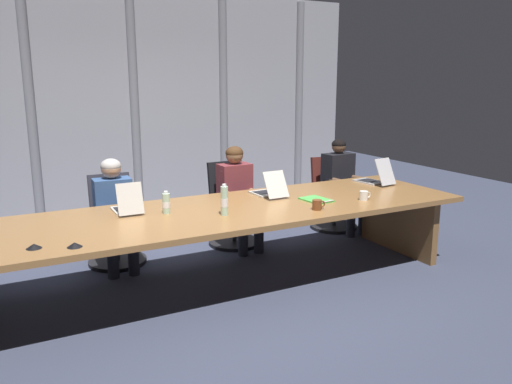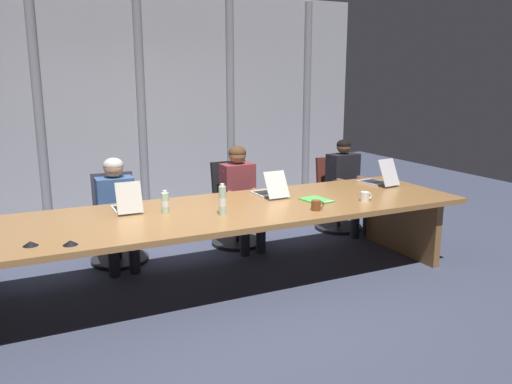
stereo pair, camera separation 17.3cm
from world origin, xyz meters
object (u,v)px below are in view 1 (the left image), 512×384
Objects in this scene: laptop_right_mid at (374,178)px; coffee_mug_near at (317,205)px; office_chair_center at (232,214)px; person_left_mid at (115,207)px; water_bottle_primary at (166,203)px; conference_mic_left_side at (75,245)px; conference_mic_middle at (34,246)px; laptop_center at (268,190)px; office_chair_right_mid at (332,202)px; person_right_mid at (342,180)px; office_chair_left_mid at (115,231)px; person_center at (238,191)px; spiral_notepad at (316,200)px; coffee_mug_far at (364,196)px; laptop_left_mid at (127,206)px; water_bottle_secondary at (224,201)px.

laptop_right_mid reaches higher than coffee_mug_near.
laptop_right_mid is 0.51× the size of office_chair_center.
person_left_mid is (-1.38, -0.16, 0.29)m from office_chair_center.
water_bottle_primary reaches higher than coffee_mug_near.
laptop_right_mid is 1.69m from office_chair_center.
laptop_right_mid is at bearing 79.05° from person_left_mid.
conference_mic_left_side and conference_mic_middle have the same top height.
laptop_center is 0.46× the size of office_chair_center.
office_chair_right_mid reaches higher than coffee_mug_near.
person_right_mid is at bearing 22.53° from conference_mic_left_side.
office_chair_left_mid is 0.80× the size of person_center.
office_chair_right_mid is at bearing 94.01° from person_center.
office_chair_left_mid is 2.84m from person_right_mid.
conference_mic_middle is at bearing 178.86° from spiral_notepad.
spiral_notepad is at bearing 16.27° from person_center.
office_chair_center is 4.68× the size of water_bottle_primary.
laptop_center is 3.45× the size of coffee_mug_far.
laptop_left_mid is 3.50× the size of conference_mic_left_side.
laptop_left_mid is at bearing -67.91° from person_center.
person_left_mid is 5.49× the size of water_bottle_primary.
spiral_notepad is (-1.06, -0.40, -0.05)m from laptop_right_mid.
spiral_notepad is at bearing -102.75° from laptop_left_mid.
laptop_center is at bearing -54.99° from office_chair_right_mid.
water_bottle_secondary is at bearing 175.38° from coffee_mug_far.
laptop_center is 4.03× the size of conference_mic_left_side.
office_chair_center is 2.88× the size of spiral_notepad.
water_bottle_secondary is 1.03m from spiral_notepad.
person_center is at bearing 0.75° from office_chair_center.
office_chair_right_mid is 2.74× the size of spiral_notepad.
coffee_mug_near reaches higher than conference_mic_middle.
coffee_mug_near is at bearing 4.46° from person_center.
office_chair_center is 0.82× the size of person_right_mid.
water_bottle_secondary reaches higher than office_chair_right_mid.
office_chair_center reaches higher than conference_mic_left_side.
person_center reaches higher than office_chair_left_mid.
conference_mic_middle is (-0.87, -1.48, 0.41)m from office_chair_left_mid.
laptop_left_mid is 3.00× the size of coffee_mug_far.
laptop_center is 2.38m from conference_mic_middle.
conference_mic_middle is at bearing -61.62° from person_center.
water_bottle_primary is 1.93m from coffee_mug_far.
person_left_mid is at bearing 57.06° from conference_mic_middle.
laptop_right_mid is (1.37, -0.02, 0.01)m from laptop_center.
coffee_mug_far is (1.45, -0.12, -0.08)m from water_bottle_secondary.
laptop_right_mid is at bearing 63.02° from person_center.
person_right_mid is (1.46, 0.00, -0.01)m from person_center.
laptop_right_mid is 0.42× the size of person_center.
coffee_mug_far is at bearing 28.45° from office_chair_center.
conference_mic_left_side is at bearing 95.46° from laptop_right_mid.
person_right_mid reaches higher than conference_mic_middle.
conference_mic_left_side is (-2.14, -0.08, -0.03)m from coffee_mug_near.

